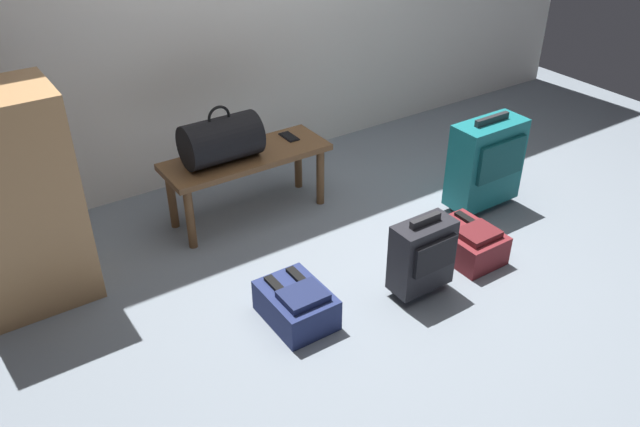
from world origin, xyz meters
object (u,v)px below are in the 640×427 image
(cell_phone, at_px, (289,137))
(suitcase_small_charcoal, at_px, (422,255))
(bench, at_px, (247,164))
(backpack_maroon, at_px, (468,242))
(side_cabinet, at_px, (14,203))
(suitcase_upright_teal, at_px, (486,162))
(backpack_navy, at_px, (296,304))
(duffel_bag_black, at_px, (221,140))

(cell_phone, bearing_deg, suitcase_small_charcoal, -88.69)
(suitcase_small_charcoal, bearing_deg, bench, 107.06)
(backpack_maroon, distance_m, side_cabinet, 2.35)
(cell_phone, bearing_deg, backpack_maroon, -67.68)
(suitcase_upright_teal, xyz_separation_m, side_cabinet, (-2.53, 0.65, 0.23))
(cell_phone, distance_m, backpack_navy, 1.26)
(bench, relative_size, suitcase_upright_teal, 1.62)
(suitcase_small_charcoal, distance_m, backpack_maroon, 0.47)
(backpack_maroon, height_order, side_cabinet, side_cabinet)
(suitcase_upright_teal, bearing_deg, duffel_bag_black, 152.29)
(backpack_navy, bearing_deg, suitcase_upright_teal, 9.52)
(duffel_bag_black, distance_m, side_cabinet, 1.13)
(backpack_navy, xyz_separation_m, backpack_maroon, (1.07, -0.08, 0.00))
(bench, xyz_separation_m, side_cabinet, (-1.28, -0.08, 0.20))
(duffel_bag_black, xyz_separation_m, suitcase_upright_teal, (1.40, -0.74, -0.23))
(bench, xyz_separation_m, backpack_maroon, (0.79, -1.07, -0.26))
(suitcase_upright_teal, relative_size, side_cabinet, 0.56)
(bench, xyz_separation_m, backpack_navy, (-0.28, -0.99, -0.26))
(backpack_maroon, bearing_deg, cell_phone, 112.32)
(side_cabinet, bearing_deg, cell_phone, 4.82)
(backpack_navy, bearing_deg, backpack_maroon, -4.38)
(backpack_maroon, bearing_deg, duffel_bag_black, 131.37)
(duffel_bag_black, distance_m, cell_phone, 0.50)
(suitcase_upright_teal, bearing_deg, backpack_navy, -170.48)
(duffel_bag_black, relative_size, backpack_maroon, 1.16)
(duffel_bag_black, bearing_deg, backpack_maroon, -48.63)
(backpack_maroon, bearing_deg, backpack_navy, 175.62)
(backpack_navy, xyz_separation_m, side_cabinet, (-1.00, 0.91, 0.46))
(bench, bearing_deg, backpack_navy, -105.73)
(suitcase_upright_teal, bearing_deg, side_cabinet, 165.49)
(suitcase_upright_teal, bearing_deg, cell_phone, 139.25)
(bench, distance_m, backpack_maroon, 1.36)
(bench, distance_m, suitcase_small_charcoal, 1.23)
(cell_phone, height_order, backpack_navy, cell_phone)
(duffel_bag_black, relative_size, side_cabinet, 0.40)
(bench, xyz_separation_m, duffel_bag_black, (-0.15, 0.00, 0.20))
(duffel_bag_black, distance_m, suitcase_upright_teal, 1.60)
(backpack_maroon, bearing_deg, bench, 126.50)
(cell_phone, relative_size, suitcase_small_charcoal, 0.31)
(suitcase_small_charcoal, distance_m, side_cabinet, 1.99)
(duffel_bag_black, bearing_deg, cell_phone, 6.56)
(suitcase_small_charcoal, xyz_separation_m, backpack_navy, (-0.64, 0.18, -0.15))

